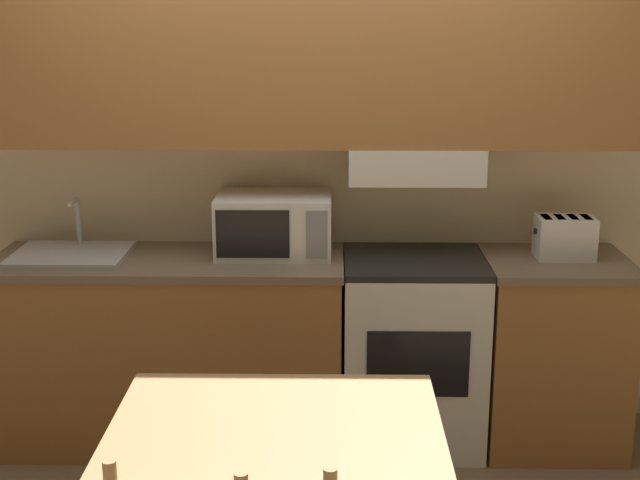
{
  "coord_description": "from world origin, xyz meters",
  "views": [
    {
      "loc": [
        0.1,
        -4.14,
        1.98
      ],
      "look_at": [
        0.05,
        -0.53,
        1.04
      ],
      "focal_mm": 50.0,
      "sensor_mm": 36.0,
      "label": 1
    }
  ],
  "objects_px": {
    "microwave": "(274,224)",
    "sink_basin": "(71,254)",
    "stove_range": "(412,350)",
    "toaster": "(565,237)",
    "dining_table": "(276,460)"
  },
  "relations": [
    {
      "from": "sink_basin",
      "to": "microwave",
      "type": "bearing_deg",
      "value": 4.98
    },
    {
      "from": "dining_table",
      "to": "microwave",
      "type": "bearing_deg",
      "value": 93.69
    },
    {
      "from": "sink_basin",
      "to": "toaster",
      "type": "bearing_deg",
      "value": 0.6
    },
    {
      "from": "microwave",
      "to": "stove_range",
      "type": "bearing_deg",
      "value": -7.02
    },
    {
      "from": "sink_basin",
      "to": "stove_range",
      "type": "bearing_deg",
      "value": 0.06
    },
    {
      "from": "microwave",
      "to": "sink_basin",
      "type": "bearing_deg",
      "value": -175.02
    },
    {
      "from": "toaster",
      "to": "microwave",
      "type": "bearing_deg",
      "value": 177.52
    },
    {
      "from": "stove_range",
      "to": "microwave",
      "type": "xyz_separation_m",
      "value": [
        -0.64,
        0.08,
        0.58
      ]
    },
    {
      "from": "microwave",
      "to": "toaster",
      "type": "xyz_separation_m",
      "value": [
        1.31,
        -0.06,
        -0.04
      ]
    },
    {
      "from": "stove_range",
      "to": "sink_basin",
      "type": "distance_m",
      "value": 1.62
    },
    {
      "from": "microwave",
      "to": "sink_basin",
      "type": "relative_size",
      "value": 1.02
    },
    {
      "from": "toaster",
      "to": "dining_table",
      "type": "distance_m",
      "value": 1.91
    },
    {
      "from": "microwave",
      "to": "sink_basin",
      "type": "distance_m",
      "value": 0.93
    },
    {
      "from": "sink_basin",
      "to": "dining_table",
      "type": "relative_size",
      "value": 0.5
    },
    {
      "from": "toaster",
      "to": "sink_basin",
      "type": "distance_m",
      "value": 2.23
    }
  ]
}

